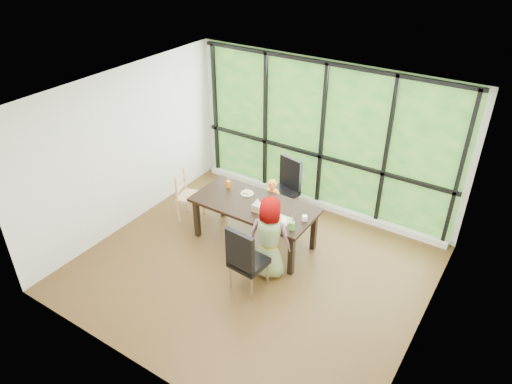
# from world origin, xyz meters

# --- Properties ---
(ground) EXTENTS (5.00, 5.00, 0.00)m
(ground) POSITION_xyz_m (0.00, 0.00, 0.00)
(ground) COLOR black
(ground) RESTS_ON ground
(back_wall) EXTENTS (5.00, 0.00, 5.00)m
(back_wall) POSITION_xyz_m (0.00, 2.25, 1.35)
(back_wall) COLOR silver
(back_wall) RESTS_ON ground
(foliage_backdrop) EXTENTS (4.80, 0.02, 2.65)m
(foliage_backdrop) POSITION_xyz_m (0.00, 2.23, 1.35)
(foliage_backdrop) COLOR #1B4E1B
(foliage_backdrop) RESTS_ON back_wall
(window_mullions) EXTENTS (4.80, 0.06, 2.65)m
(window_mullions) POSITION_xyz_m (0.00, 2.19, 1.35)
(window_mullions) COLOR black
(window_mullions) RESTS_ON back_wall
(window_sill) EXTENTS (4.80, 0.12, 0.10)m
(window_sill) POSITION_xyz_m (0.00, 2.15, 0.05)
(window_sill) COLOR silver
(window_sill) RESTS_ON ground
(dining_table) EXTENTS (2.07, 1.11, 0.75)m
(dining_table) POSITION_xyz_m (-0.34, 0.58, 0.38)
(dining_table) COLOR black
(dining_table) RESTS_ON ground
(chair_window_leather) EXTENTS (0.55, 0.55, 1.08)m
(chair_window_leather) POSITION_xyz_m (-0.36, 1.52, 0.54)
(chair_window_leather) COLOR black
(chair_window_leather) RESTS_ON ground
(chair_interior_leather) EXTENTS (0.49, 0.49, 1.08)m
(chair_interior_leather) POSITION_xyz_m (0.19, -0.38, 0.54)
(chair_interior_leather) COLOR black
(chair_interior_leather) RESTS_ON ground
(chair_end_beech) EXTENTS (0.51, 0.52, 0.90)m
(chair_end_beech) POSITION_xyz_m (-1.66, 0.56, 0.45)
(chair_end_beech) COLOR tan
(chair_end_beech) RESTS_ON ground
(child_toddler) EXTENTS (0.38, 0.30, 0.91)m
(child_toddler) POSITION_xyz_m (-0.34, 1.14, 0.45)
(child_toddler) COLOR orange
(child_toddler) RESTS_ON ground
(child_older) EXTENTS (0.73, 0.56, 1.32)m
(child_older) POSITION_xyz_m (0.25, 0.06, 0.66)
(child_older) COLOR slate
(child_older) RESTS_ON ground
(placemat) EXTENTS (0.41, 0.30, 0.01)m
(placemat) POSITION_xyz_m (0.18, 0.40, 0.75)
(placemat) COLOR tan
(placemat) RESTS_ON dining_table
(plate_far) EXTENTS (0.21, 0.21, 0.01)m
(plate_far) POSITION_xyz_m (-0.60, 0.77, 0.76)
(plate_far) COLOR white
(plate_far) RESTS_ON dining_table
(plate_near) EXTENTS (0.22, 0.22, 0.01)m
(plate_near) POSITION_xyz_m (0.23, 0.40, 0.76)
(plate_near) COLOR white
(plate_near) RESTS_ON dining_table
(orange_cup) EXTENTS (0.07, 0.07, 0.12)m
(orange_cup) POSITION_xyz_m (-0.98, 0.78, 0.81)
(orange_cup) COLOR #E56603
(orange_cup) RESTS_ON dining_table
(green_cup) EXTENTS (0.08, 0.08, 0.13)m
(green_cup) POSITION_xyz_m (0.50, 0.30, 0.81)
(green_cup) COLOR green
(green_cup) RESTS_ON dining_table
(white_mug) EXTENTS (0.08, 0.08, 0.08)m
(white_mug) POSITION_xyz_m (0.55, 0.60, 0.79)
(white_mug) COLOR white
(white_mug) RESTS_ON dining_table
(tissue_box) EXTENTS (0.14, 0.14, 0.12)m
(tissue_box) POSITION_xyz_m (-0.19, 0.44, 0.81)
(tissue_box) COLOR tan
(tissue_box) RESTS_ON dining_table
(crepe_rolls_far) EXTENTS (0.15, 0.12, 0.04)m
(crepe_rolls_far) POSITION_xyz_m (-0.60, 0.77, 0.78)
(crepe_rolls_far) COLOR tan
(crepe_rolls_far) RESTS_ON plate_far
(crepe_rolls_near) EXTENTS (0.05, 0.12, 0.04)m
(crepe_rolls_near) POSITION_xyz_m (0.23, 0.40, 0.78)
(crepe_rolls_near) COLOR tan
(crepe_rolls_near) RESTS_ON plate_near
(straw_white) EXTENTS (0.01, 0.04, 0.20)m
(straw_white) POSITION_xyz_m (-0.98, 0.78, 0.91)
(straw_white) COLOR white
(straw_white) RESTS_ON orange_cup
(straw_pink) EXTENTS (0.01, 0.04, 0.20)m
(straw_pink) POSITION_xyz_m (0.50, 0.30, 0.92)
(straw_pink) COLOR pink
(straw_pink) RESTS_ON green_cup
(tissue) EXTENTS (0.12, 0.12, 0.11)m
(tissue) POSITION_xyz_m (-0.19, 0.44, 0.92)
(tissue) COLOR white
(tissue) RESTS_ON tissue_box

